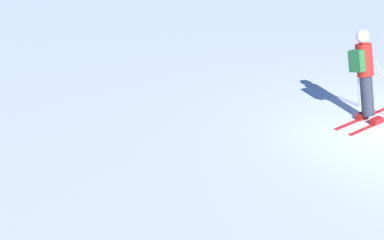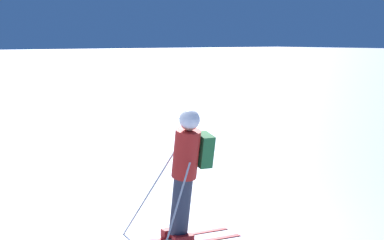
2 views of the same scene
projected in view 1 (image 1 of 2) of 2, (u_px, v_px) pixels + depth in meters
name	position (u px, v px, depth m)	size (l,w,h in m)	color
skier	(364.00, 71.00, 13.18)	(1.27, 1.85, 1.92)	red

